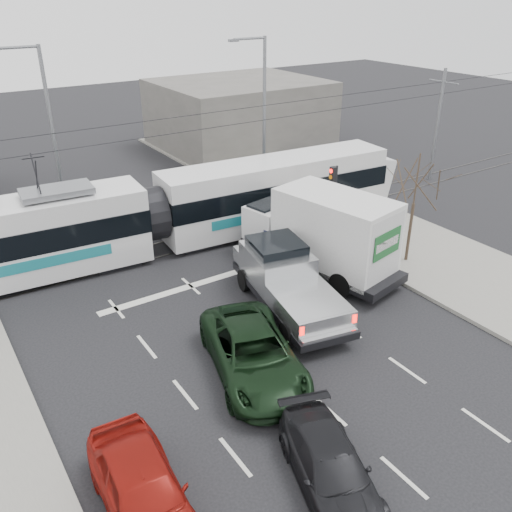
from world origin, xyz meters
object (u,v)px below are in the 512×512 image
street_lamp_near (262,108)px  navy_pickup (281,242)px  traffic_signal (334,186)px  dark_car (331,468)px  tram (152,215)px  green_car (253,353)px  street_lamp_far (48,127)px  silver_pickup (285,278)px  box_truck (323,233)px  red_car (143,491)px  bare_tree (416,184)px

street_lamp_near → navy_pickup: street_lamp_near is taller
traffic_signal → dark_car: 15.45m
traffic_signal → navy_pickup: traffic_signal is taller
tram → green_car: size_ratio=4.67×
street_lamp_far → traffic_signal: bearing=-41.7°
street_lamp_near → dark_car: 22.42m
green_car → traffic_signal: bearing=52.7°
silver_pickup → box_truck: size_ratio=0.90×
street_lamp_far → red_car: 20.11m
traffic_signal → green_car: 11.51m
silver_pickup → navy_pickup: size_ratio=1.48×
bare_tree → street_lamp_far: (-11.79, 13.50, 1.32)m
street_lamp_far → tram: (2.60, -6.05, -3.24)m
tram → navy_pickup: 6.13m
tram → navy_pickup: (4.49, -4.07, -0.93)m
street_lamp_near → box_truck: bearing=-109.5°
navy_pickup → dark_car: 12.73m
navy_pickup → tram: bearing=147.6°
street_lamp_near → street_lamp_far: same height
street_lamp_far → navy_pickup: bearing=-55.0°
traffic_signal → red_car: 17.37m
street_lamp_far → red_car: bearing=-100.4°
tram → red_car: bearing=-110.6°
traffic_signal → navy_pickup: size_ratio=0.76×
navy_pickup → red_car: size_ratio=1.02×
red_car → traffic_signal: bearing=38.8°
navy_pickup → box_truck: bearing=-54.8°
box_truck → dark_car: (-7.27, -9.16, -1.21)m
navy_pickup → street_lamp_far: bearing=134.8°
box_truck → navy_pickup: bearing=104.1°
dark_car → silver_pickup: bearing=79.6°
traffic_signal → box_truck: size_ratio=0.46×
traffic_signal → street_lamp_far: street_lamp_far is taller
traffic_signal → silver_pickup: traffic_signal is taller
red_car → silver_pickup: bearing=39.1°
street_lamp_near → silver_pickup: (-6.56, -11.39, -3.90)m
street_lamp_far → tram: street_lamp_far is taller
silver_pickup → dark_car: silver_pickup is taller
tram → dark_car: 15.25m
navy_pickup → dark_car: navy_pickup is taller
box_truck → dark_car: 11.76m
bare_tree → box_truck: size_ratio=0.64×
tram → street_lamp_near: bearing=28.8°
traffic_signal → bare_tree: bearing=-74.2°
traffic_signal → street_lamp_far: (-10.66, 9.50, 2.37)m
bare_tree → traffic_signal: bare_tree is taller
street_lamp_near → tram: street_lamp_near is taller
bare_tree → navy_pickup: 6.44m
bare_tree → street_lamp_far: size_ratio=0.56×
traffic_signal → red_car: (-14.20, -9.81, -1.95)m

